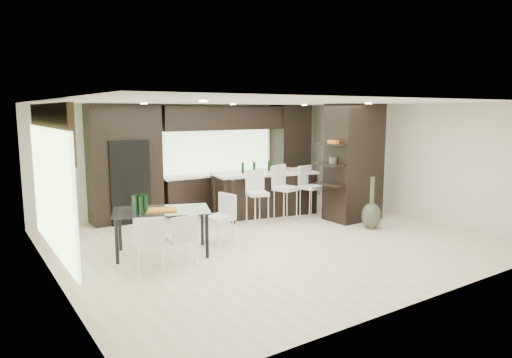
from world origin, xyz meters
TOP-DOWN VIEW (x-y plane):
  - ground at (0.00, 0.00)m, footprint 8.00×8.00m
  - back_wall at (0.00, 3.50)m, footprint 8.00×0.02m
  - left_wall at (-4.00, 0.00)m, footprint 0.02×7.00m
  - right_wall at (4.00, 0.00)m, footprint 0.02×7.00m
  - ceiling at (0.00, 0.00)m, footprint 8.00×7.00m
  - window_left at (-3.96, 0.20)m, footprint 0.04×3.20m
  - window_back at (0.60, 3.46)m, footprint 3.40×0.04m
  - stone_accent at (-3.93, 0.20)m, footprint 0.08×3.00m
  - ceiling_spots at (0.00, 0.25)m, footprint 4.00×3.00m
  - back_cabinetry at (0.50, 3.17)m, footprint 6.80×0.68m
  - refrigerator at (-1.90, 3.12)m, footprint 0.90×0.68m
  - partition_column at (2.60, 0.40)m, footprint 1.20×0.80m
  - kitchen_island at (1.19, 2.03)m, footprint 2.68×1.55m
  - stool_left at (0.42, 1.17)m, footprint 0.54×0.54m
  - stool_mid at (1.19, 1.16)m, footprint 0.56×0.56m
  - stool_right at (1.96, 1.17)m, footprint 0.50×0.50m
  - bench at (1.32, 2.25)m, footprint 1.35×0.83m
  - floor_vase at (2.30, -0.46)m, footprint 0.48×0.48m
  - dining_table at (-2.16, 0.37)m, footprint 1.89×1.47m
  - chair_near at (-2.16, -0.40)m, footprint 0.44×0.44m
  - chair_far at (-2.68, -0.42)m, footprint 0.61×0.61m
  - chair_end at (-1.01, 0.37)m, footprint 0.56×0.56m

SIDE VIEW (x-z plane):
  - ground at x=0.00m, z-range 0.00..0.00m
  - bench at x=1.32m, z-range 0.00..0.49m
  - dining_table at x=-2.16m, z-range 0.00..0.80m
  - chair_near at x=-2.16m, z-range 0.00..0.81m
  - chair_far at x=-2.68m, z-range 0.00..0.87m
  - chair_end at x=-1.01m, z-range 0.00..0.88m
  - stool_left at x=0.42m, z-range 0.00..0.98m
  - stool_right at x=1.96m, z-range 0.00..0.99m
  - stool_mid at x=1.19m, z-range 0.00..1.04m
  - kitchen_island at x=1.19m, z-range 0.00..1.05m
  - floor_vase at x=2.30m, z-range 0.00..1.14m
  - refrigerator at x=-1.90m, z-range 0.00..1.90m
  - back_wall at x=0.00m, z-range 0.00..2.70m
  - left_wall at x=-4.00m, z-range 0.00..2.70m
  - right_wall at x=4.00m, z-range 0.00..2.70m
  - window_left at x=-3.96m, z-range 0.40..2.30m
  - back_cabinetry at x=0.50m, z-range 0.00..2.70m
  - partition_column at x=2.60m, z-range 0.00..2.70m
  - window_back at x=0.60m, z-range 0.95..2.15m
  - stone_accent at x=-3.93m, z-range 1.85..2.65m
  - ceiling_spots at x=0.00m, z-range 2.67..2.69m
  - ceiling at x=0.00m, z-range 2.69..2.71m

